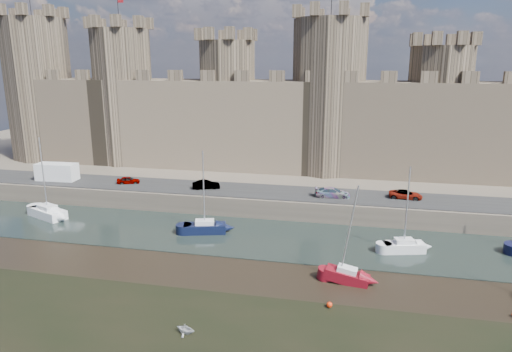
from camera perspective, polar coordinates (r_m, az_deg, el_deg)
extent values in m
cube|color=black|center=(51.48, 4.57, -7.98)|extent=(160.00, 12.00, 0.08)
cube|color=#4C443A|center=(85.49, 7.79, 1.77)|extent=(160.00, 60.00, 2.50)
cube|color=black|center=(60.05, 5.88, -2.21)|extent=(160.00, 7.00, 0.10)
cube|color=#42382B|center=(72.25, 7.26, 6.17)|extent=(100.00, 9.00, 14.00)
cylinder|color=#42382B|center=(89.57, -25.40, 9.69)|extent=(11.00, 11.00, 24.00)
cylinder|color=black|center=(89.95, -26.42, 18.90)|extent=(0.10, 0.10, 5.00)
cylinder|color=#42382B|center=(81.01, -16.14, 9.44)|extent=(10.00, 10.00, 22.00)
cylinder|color=black|center=(81.15, -16.83, 18.97)|extent=(0.10, 0.10, 5.00)
cube|color=maroon|center=(81.11, -16.59, 20.27)|extent=(1.00, 0.03, 0.60)
cylinder|color=#42382B|center=(74.39, -3.60, 8.81)|extent=(9.00, 9.00, 20.00)
cylinder|color=#42382B|center=(71.64, 8.98, 9.67)|extent=(11.00, 11.00, 23.00)
cylinder|color=black|center=(71.95, 9.44, 20.85)|extent=(0.10, 0.10, 5.00)
cylinder|color=#42382B|center=(72.71, 21.71, 7.33)|extent=(9.00, 9.00, 19.00)
imported|color=gray|center=(66.98, -15.66, -0.52)|extent=(3.39, 2.24, 1.07)
imported|color=gray|center=(62.22, -6.25, -1.10)|extent=(3.94, 2.49, 1.23)
imported|color=gray|center=(58.90, 9.54, -2.06)|extent=(4.58, 2.19, 1.29)
imported|color=gray|center=(60.53, 18.20, -2.22)|extent=(4.20, 2.14, 1.14)
cube|color=silver|center=(72.21, -23.62, 0.45)|extent=(5.90, 2.60, 2.53)
cube|color=white|center=(63.94, -24.59, -4.23)|extent=(5.90, 4.12, 1.12)
cube|color=silver|center=(63.71, -24.66, -3.53)|extent=(2.84, 2.33, 0.51)
cylinder|color=silver|center=(62.63, -25.07, 0.25)|extent=(0.14, 0.14, 9.17)
cube|color=black|center=(53.46, -6.42, -6.51)|extent=(5.15, 3.09, 1.05)
cube|color=silver|center=(53.20, -6.44, -5.74)|extent=(2.41, 1.84, 0.48)
cylinder|color=silver|center=(51.96, -6.56, -1.52)|extent=(0.14, 0.14, 8.61)
cube|color=silver|center=(50.48, 17.97, -8.46)|extent=(4.51, 2.68, 0.99)
cube|color=silver|center=(50.21, 18.03, -7.70)|extent=(2.11, 1.60, 0.45)
cylinder|color=silver|center=(48.96, 18.37, -3.52)|extent=(0.14, 0.14, 8.13)
cube|color=maroon|center=(42.91, 11.30, -12.27)|extent=(4.08, 2.03, 1.00)
cube|color=silver|center=(42.60, 11.35, -11.40)|extent=(1.86, 1.29, 0.45)
cylinder|color=silver|center=(41.10, 11.61, -6.55)|extent=(0.14, 0.14, 8.14)
imported|color=silver|center=(35.55, -8.80, -18.36)|extent=(1.64, 1.47, 0.77)
sphere|color=red|center=(38.83, 9.16, -15.60)|extent=(0.49, 0.49, 0.49)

